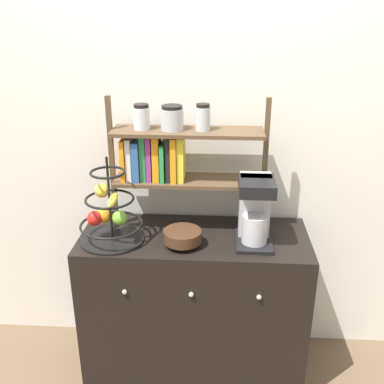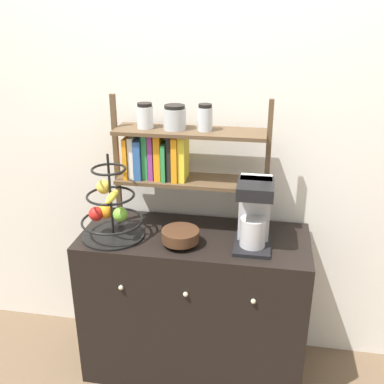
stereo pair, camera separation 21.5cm
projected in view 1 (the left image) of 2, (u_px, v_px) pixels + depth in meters
wall_back at (198, 127)px, 2.32m from camera, size 7.00×0.05×2.60m
sideboard at (194, 303)px, 2.40m from camera, size 1.14×0.49×0.82m
coffee_maker at (255, 210)px, 2.13m from camera, size 0.17×0.23×0.33m
fruit_stand at (109, 215)px, 2.15m from camera, size 0.31×0.31×0.43m
wooden_bowl at (183, 237)px, 2.13m from camera, size 0.18×0.18×0.08m
shelf_hutch at (169, 152)px, 2.19m from camera, size 0.78×0.20×0.67m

